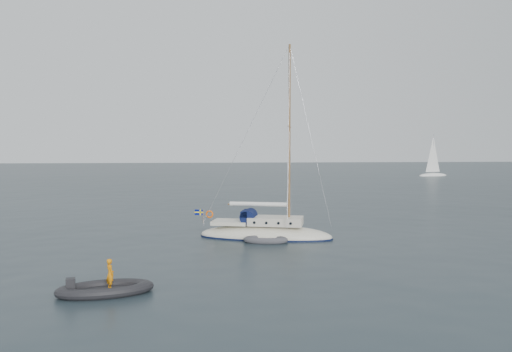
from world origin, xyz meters
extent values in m
plane|color=black|center=(0.00, 0.00, 0.00)|extent=(300.00, 300.00, 0.00)
ellipsoid|color=silver|center=(-1.83, -0.31, 0.13)|extent=(8.03, 2.50, 1.34)
cube|color=beige|center=(-1.21, -0.31, 1.05)|extent=(3.21, 1.70, 0.49)
cube|color=silver|center=(-3.98, -0.31, 0.91)|extent=(2.14, 1.70, 0.22)
cylinder|color=#0C153D|center=(-2.86, -0.31, 1.30)|extent=(0.86, 1.47, 0.86)
cube|color=#0C153D|center=(-3.04, -0.31, 1.48)|extent=(0.40, 1.47, 0.36)
cylinder|color=brown|center=(-0.41, -0.31, 6.16)|extent=(0.13, 0.13, 10.71)
cylinder|color=brown|center=(-0.41, -0.31, 6.69)|extent=(0.04, 1.96, 0.04)
cylinder|color=brown|center=(-2.28, -0.31, 2.01)|extent=(3.75, 0.09, 0.09)
cylinder|color=white|center=(-2.28, -0.31, 2.05)|extent=(3.49, 0.25, 0.25)
cylinder|color=gray|center=(-5.40, -0.31, 1.29)|extent=(0.04, 1.96, 0.04)
torus|color=#FF5C07|center=(-5.45, 0.22, 1.29)|extent=(0.48, 0.09, 0.48)
cylinder|color=brown|center=(-5.72, -0.31, 1.20)|extent=(0.03, 0.03, 0.80)
cube|color=#020F6D|center=(-5.98, -0.31, 1.47)|extent=(0.54, 0.02, 0.34)
cube|color=yellow|center=(-5.98, -0.31, 1.47)|extent=(0.55, 0.03, 0.08)
cube|color=yellow|center=(-5.89, -0.31, 1.47)|extent=(0.08, 0.03, 0.36)
cylinder|color=black|center=(-2.37, 0.54, 1.05)|extent=(0.16, 0.05, 0.16)
cylinder|color=black|center=(-2.37, -1.17, 1.05)|extent=(0.16, 0.05, 0.16)
cylinder|color=black|center=(-1.65, 0.54, 1.05)|extent=(0.16, 0.05, 0.16)
cylinder|color=black|center=(-1.65, -1.17, 1.05)|extent=(0.16, 0.05, 0.16)
cylinder|color=black|center=(-0.94, 0.54, 1.05)|extent=(0.16, 0.05, 0.16)
cylinder|color=black|center=(-0.94, -1.17, 1.05)|extent=(0.16, 0.05, 0.16)
cylinder|color=black|center=(-0.23, 0.54, 1.05)|extent=(0.16, 0.05, 0.16)
cylinder|color=black|center=(-0.23, -1.17, 1.05)|extent=(0.16, 0.05, 0.16)
cube|color=#454549|center=(-2.00, -1.77, 0.11)|extent=(1.57, 0.65, 0.09)
cube|color=black|center=(-9.17, -11.14, 0.13)|extent=(2.23, 0.93, 0.11)
cube|color=black|center=(-10.38, -11.14, 0.42)|extent=(0.33, 0.33, 0.56)
imported|color=orange|center=(-8.99, -11.14, 0.74)|extent=(0.40, 0.49, 1.15)
ellipsoid|color=white|center=(38.00, 61.38, 0.05)|extent=(6.43, 2.14, 1.07)
cylinder|color=gray|center=(38.00, 61.38, 4.29)|extent=(0.11, 0.11, 7.50)
cone|color=white|center=(37.94, 61.38, 4.29)|extent=(3.43, 3.43, 6.96)
camera|label=1|loc=(-5.44, -29.92, 5.46)|focal=35.00mm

